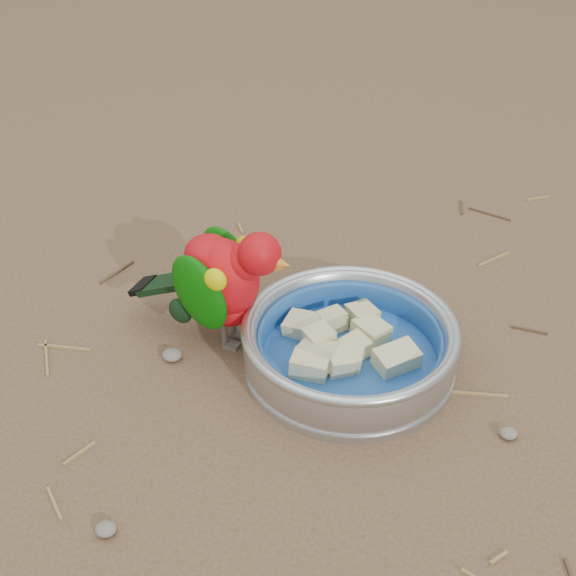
# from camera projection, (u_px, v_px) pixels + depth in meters

# --- Properties ---
(ground) EXTENTS (60.00, 60.00, 0.00)m
(ground) POSITION_uv_depth(u_px,v_px,m) (286.00, 372.00, 0.92)
(ground) COLOR brown
(food_bowl) EXTENTS (0.24, 0.24, 0.02)m
(food_bowl) POSITION_uv_depth(u_px,v_px,m) (349.00, 362.00, 0.92)
(food_bowl) COLOR #B2B2BA
(food_bowl) RESTS_ON ground
(bowl_wall) EXTENTS (0.24, 0.24, 0.04)m
(bowl_wall) POSITION_uv_depth(u_px,v_px,m) (350.00, 342.00, 0.90)
(bowl_wall) COLOR #B2B2BA
(bowl_wall) RESTS_ON food_bowl
(fruit_wedges) EXTENTS (0.14, 0.14, 0.03)m
(fruit_wedges) POSITION_uv_depth(u_px,v_px,m) (350.00, 347.00, 0.91)
(fruit_wedges) COLOR beige
(fruit_wedges) RESTS_ON food_bowl
(lory_parrot) EXTENTS (0.21, 0.15, 0.15)m
(lory_parrot) POSITION_uv_depth(u_px,v_px,m) (224.00, 287.00, 0.92)
(lory_parrot) COLOR #B70A10
(lory_parrot) RESTS_ON ground
(ground_debris) EXTENTS (0.90, 0.80, 0.01)m
(ground_debris) POSITION_uv_depth(u_px,v_px,m) (299.00, 361.00, 0.93)
(ground_debris) COLOR olive
(ground_debris) RESTS_ON ground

